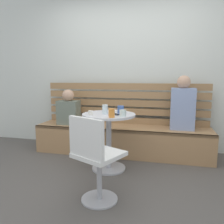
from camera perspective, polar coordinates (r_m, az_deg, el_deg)
name	(u,v)px	position (r m, az deg, el deg)	size (l,w,h in m)	color
ground	(99,190)	(2.53, -3.23, -19.41)	(8.00, 8.00, 0.00)	#514C47
back_wall	(127,62)	(3.83, 3.89, 12.64)	(5.20, 0.10, 2.90)	silver
booth_bench	(121,140)	(3.53, 2.45, -7.19)	(2.70, 0.52, 0.44)	#A87C51
booth_backrest	(125,103)	(3.65, 3.25, 2.25)	(2.65, 0.04, 0.66)	#9A7249
cafe_table	(109,131)	(2.88, -0.84, -4.80)	(0.68, 0.68, 0.74)	#ADADB2
white_chair	(95,157)	(2.13, -4.50, -11.33)	(0.53, 0.53, 0.85)	#ADADB2
person_adult	(183,105)	(3.39, 17.68, 1.62)	(0.34, 0.22, 0.79)	#8C9EC6
person_child_left	(69,109)	(3.68, -11.08, 0.72)	(0.34, 0.22, 0.57)	slate
cup_espresso_small	(91,113)	(2.75, -5.53, -0.20)	(0.06, 0.06, 0.06)	silver
cup_glass_tall	(105,109)	(2.80, -1.79, 0.70)	(0.07, 0.07, 0.12)	silver
cup_tumbler_orange	(112,113)	(2.57, -0.10, -0.29)	(0.07, 0.07, 0.10)	orange
cup_mug_blue	(121,109)	(2.88, 2.23, 0.66)	(0.08, 0.08, 0.10)	#3D5B9E
cup_glass_short	(123,113)	(2.63, 2.79, -0.30)	(0.08, 0.08, 0.08)	silver
plate_small	(113,111)	(3.03, 0.38, 0.29)	(0.17, 0.17, 0.01)	white
phone_on_table	(116,114)	(2.77, 0.98, -0.58)	(0.07, 0.14, 0.01)	black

